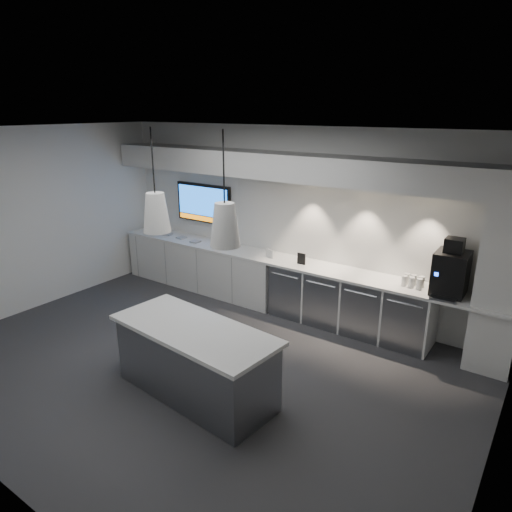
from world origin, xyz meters
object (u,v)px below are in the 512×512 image
Objects in this scene: island at (195,361)px; coffee_machine at (451,271)px; wall_tv at (204,203)px; bin at (134,350)px.

island is 3.50m from coffee_machine.
wall_tv is 2.87× the size of bin.
bin is at bearing -66.62° from wall_tv.
island is (2.35, -2.90, -1.12)m from wall_tv.
bin is (-1.10, -0.00, -0.22)m from island.
bin is 0.57× the size of coffee_machine.
coffee_machine is at bearing 56.29° from island.
island is 2.79× the size of coffee_machine.
island is 1.12m from bin.
coffee_machine is (3.24, 2.65, 0.99)m from bin.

